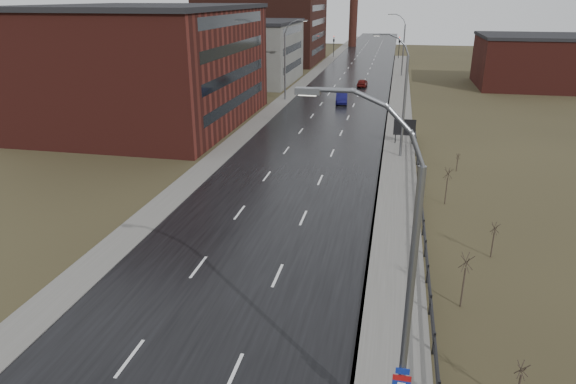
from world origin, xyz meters
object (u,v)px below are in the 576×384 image
at_px(billboard, 405,128).
at_px(car_far, 362,83).
at_px(car_near, 342,99).
at_px(streetlight_main, 400,288).

bearing_deg(billboard, car_far, 100.80).
relative_size(billboard, car_near, 0.60).
height_order(streetlight_main, car_far, streetlight_main).
bearing_deg(car_far, streetlight_main, 96.73).
height_order(streetlight_main, billboard, streetlight_main).
relative_size(car_near, car_far, 1.15).
height_order(billboard, car_near, billboard).
relative_size(streetlight_main, car_far, 3.08).
distance_m(streetlight_main, billboard, 38.82).
relative_size(streetlight_main, billboard, 4.45).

